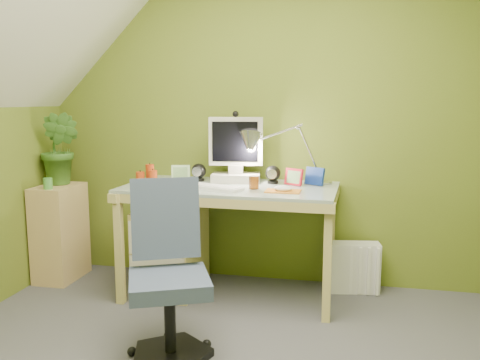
% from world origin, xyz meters
% --- Properties ---
extents(wall_back, '(3.20, 0.01, 2.40)m').
position_xyz_m(wall_back, '(0.00, 1.60, 1.20)').
color(wall_back, olive).
rests_on(wall_back, floor).
extents(desk, '(1.46, 0.76, 0.77)m').
position_xyz_m(desk, '(-0.12, 1.23, 0.39)').
color(desk, tan).
rests_on(desk, floor).
extents(monitor, '(0.44, 0.30, 0.56)m').
position_xyz_m(monitor, '(-0.12, 1.41, 1.05)').
color(monitor, '#BBB8A8').
rests_on(monitor, desk).
extents(speaker_left, '(0.12, 0.12, 0.13)m').
position_xyz_m(speaker_left, '(-0.39, 1.39, 0.83)').
color(speaker_left, black).
rests_on(speaker_left, desk).
extents(speaker_right, '(0.11, 0.11, 0.13)m').
position_xyz_m(speaker_right, '(0.15, 1.39, 0.83)').
color(speaker_right, black).
rests_on(speaker_right, desk).
extents(keyboard, '(0.43, 0.28, 0.02)m').
position_xyz_m(keyboard, '(-0.20, 1.09, 0.78)').
color(keyboard, white).
rests_on(keyboard, desk).
extents(mousepad, '(0.22, 0.16, 0.01)m').
position_xyz_m(mousepad, '(0.26, 1.09, 0.77)').
color(mousepad, '#C6731E').
rests_on(mousepad, desk).
extents(mouse, '(0.13, 0.10, 0.04)m').
position_xyz_m(mouse, '(0.26, 1.09, 0.79)').
color(mouse, white).
rests_on(mouse, mousepad).
extents(amber_tumbler, '(0.08, 0.08, 0.08)m').
position_xyz_m(amber_tumbler, '(0.06, 1.15, 0.81)').
color(amber_tumbler, '#8F4914').
rests_on(amber_tumbler, desk).
extents(candle_cluster, '(0.19, 0.18, 0.12)m').
position_xyz_m(candle_cluster, '(-0.72, 1.24, 0.83)').
color(candle_cluster, '#A9340E').
rests_on(candle_cluster, desk).
extents(photo_frame_red, '(0.13, 0.08, 0.12)m').
position_xyz_m(photo_frame_red, '(0.30, 1.35, 0.83)').
color(photo_frame_red, red).
rests_on(photo_frame_red, desk).
extents(photo_frame_blue, '(0.13, 0.09, 0.12)m').
position_xyz_m(photo_frame_blue, '(0.44, 1.39, 0.83)').
color(photo_frame_blue, navy).
rests_on(photo_frame_blue, desk).
extents(photo_frame_green, '(0.13, 0.06, 0.11)m').
position_xyz_m(photo_frame_green, '(-0.52, 1.37, 0.83)').
color(photo_frame_green, '#A8D290').
rests_on(photo_frame_green, desk).
extents(desk_lamp, '(0.59, 0.31, 0.60)m').
position_xyz_m(desk_lamp, '(0.33, 1.41, 1.07)').
color(desk_lamp, '#B1B2B6').
rests_on(desk_lamp, desk).
extents(side_ledge, '(0.27, 0.41, 0.72)m').
position_xyz_m(side_ledge, '(-1.45, 1.27, 0.36)').
color(side_ledge, tan).
rests_on(side_ledge, floor).
extents(potted_plant, '(0.33, 0.28, 0.54)m').
position_xyz_m(potted_plant, '(-1.44, 1.32, 0.99)').
color(potted_plant, '#386722').
rests_on(potted_plant, side_ledge).
extents(green_cup, '(0.07, 0.07, 0.08)m').
position_xyz_m(green_cup, '(-1.43, 1.12, 0.76)').
color(green_cup, '#4E983F').
rests_on(green_cup, side_ledge).
extents(task_chair, '(0.61, 0.61, 0.83)m').
position_xyz_m(task_chair, '(-0.22, 0.28, 0.42)').
color(task_chair, '#39465E').
rests_on(task_chair, floor).
extents(radiator, '(0.37, 0.19, 0.35)m').
position_xyz_m(radiator, '(0.73, 1.46, 0.18)').
color(radiator, silver).
rests_on(radiator, floor).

